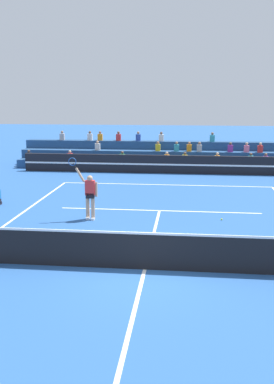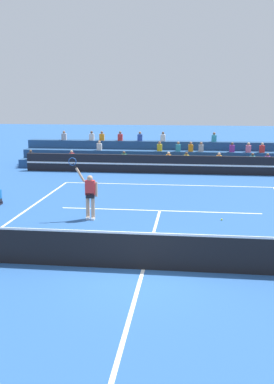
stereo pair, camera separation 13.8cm
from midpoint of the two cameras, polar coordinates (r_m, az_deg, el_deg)
The scene contains 7 objects.
ground_plane at distance 12.45m, azimuth 0.67°, elevation -9.81°, with size 120.00×120.00×0.00m, color #285699.
court_lines at distance 12.45m, azimuth 0.67°, elevation -9.79°, with size 11.10×23.90×0.01m.
tennis_net at distance 12.25m, azimuth 0.68°, elevation -7.45°, with size 12.00×0.10×1.10m.
sponsor_banner_wall at distance 27.36m, azimuth 3.95°, elevation 3.53°, with size 18.00×0.26×1.10m.
bleacher_stand at distance 29.85m, azimuth 4.19°, elevation 4.45°, with size 19.85×2.85×2.28m.
tennis_player at distance 17.12m, azimuth -6.28°, elevation -0.28°, with size 1.15×0.34×2.44m.
tennis_ball at distance 17.41m, azimuth 10.47°, elevation -3.43°, with size 0.07×0.07×0.07m, color #C6DB33.
Camera 1 is at (1.08, -11.49, 4.67)m, focal length 42.00 mm.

